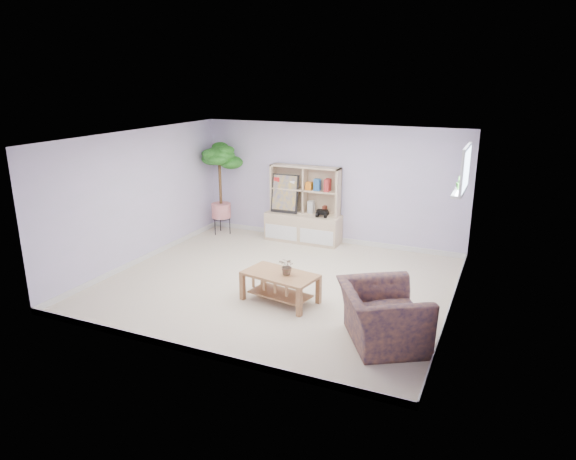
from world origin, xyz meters
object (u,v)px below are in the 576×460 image
at_px(coffee_table, 280,287).
at_px(armchair, 383,312).
at_px(floor_tree, 220,189).
at_px(storage_unit, 303,205).

height_order(coffee_table, armchair, armchair).
bearing_deg(coffee_table, floor_tree, 144.76).
xyz_separation_m(floor_tree, armchair, (4.35, -3.28, -0.56)).
height_order(storage_unit, armchair, storage_unit).
bearing_deg(storage_unit, coffee_table, -74.31).
height_order(coffee_table, floor_tree, floor_tree).
bearing_deg(storage_unit, floor_tree, -173.85).
distance_m(storage_unit, floor_tree, 1.85).
relative_size(storage_unit, coffee_table, 1.41).
distance_m(floor_tree, armchair, 5.48).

